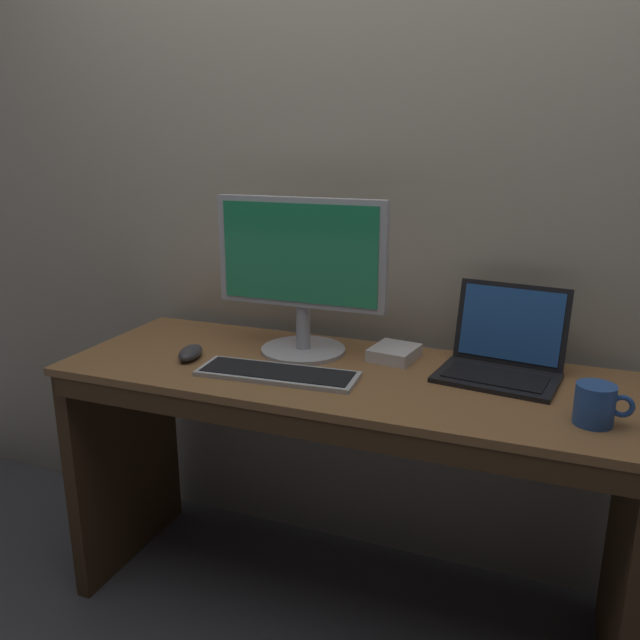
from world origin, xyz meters
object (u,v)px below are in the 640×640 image
external_monitor (301,269)px  coffee_mug (596,405)px  laptop_black (501,359)px  computer_mouse (190,353)px  external_drive_box (394,353)px  wired_keyboard (277,373)px

external_monitor → coffee_mug: external_monitor is taller
laptop_black → external_monitor: external_monitor is taller
computer_mouse → external_drive_box: bearing=7.4°
laptop_black → computer_mouse: size_ratio=2.76×
external_monitor → wired_keyboard: external_monitor is taller
laptop_black → external_drive_box: size_ratio=2.44×
external_drive_box → laptop_black: bearing=-5.0°
external_drive_box → coffee_mug: size_ratio=1.10×
laptop_black → external_drive_box: (-0.31, 0.03, -0.03)m
coffee_mug → wired_keyboard: bearing=178.8°
laptop_black → computer_mouse: bearing=-167.8°
external_monitor → coffee_mug: 0.86m
coffee_mug → external_drive_box: bearing=153.4°
external_monitor → computer_mouse: size_ratio=4.19×
external_drive_box → coffee_mug: coffee_mug is taller
laptop_black → computer_mouse: laptop_black is taller
wired_keyboard → computer_mouse: computer_mouse is taller
computer_mouse → external_drive_box: 0.60m
laptop_black → computer_mouse: (-0.86, -0.19, -0.03)m
computer_mouse → external_monitor: bearing=16.1°
external_monitor → external_drive_box: 0.37m
computer_mouse → wired_keyboard: bearing=-20.8°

